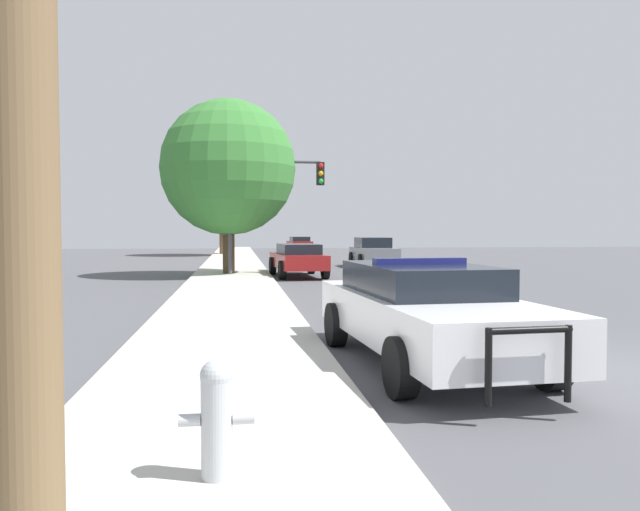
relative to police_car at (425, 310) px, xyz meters
The scene contains 10 objects.
ground_plane 2.57m from the police_car, 19.15° to the right, with size 110.00×110.00×0.00m, color #4F4F54.
sidewalk_left 2.97m from the police_car, 163.77° to the right, with size 3.00×110.00×0.13m.
police_car is the anchor object (origin of this frame).
fire_hydrant 4.82m from the police_car, 124.41° to the right, with size 0.52×0.23×0.83m.
traffic_light 16.38m from the police_car, 94.46° to the left, with size 3.78×0.35×4.54m.
car_background_midblock 16.17m from the police_car, 90.66° to the left, with size 2.11×4.75×1.30m.
car_background_oncoming 22.30m from the police_car, 79.31° to the left, with size 1.97×4.15×1.47m.
car_background_distant 45.21m from the police_car, 86.46° to the left, with size 2.09×4.23×1.26m.
tree_sidewalk_mid 17.28m from the police_car, 99.86° to the left, with size 5.35×5.35×6.86m.
tree_sidewalk_far 37.15m from the police_car, 95.58° to the left, with size 5.59×5.59×8.19m.
Camera 1 is at (-4.91, -7.51, 1.86)m, focal length 35.00 mm.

